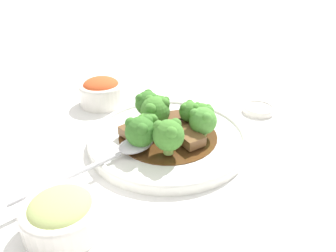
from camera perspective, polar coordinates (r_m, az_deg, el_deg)
The scene contains 19 objects.
ground_plane at distance 0.56m, azimuth 0.00°, elevation -3.02°, with size 4.00×4.00×0.00m, color white.
main_plate at distance 0.55m, azimuth 0.00°, elevation -2.15°, with size 0.27×0.27×0.02m.
beef_strip_0 at distance 0.58m, azimuth 0.99°, elevation 1.40°, with size 0.05×0.07×0.01m.
beef_strip_1 at distance 0.54m, azimuth 1.61°, elevation -0.85°, with size 0.06×0.04×0.01m.
beef_strip_2 at distance 0.55m, azimuth -5.97°, elevation -0.48°, with size 0.05×0.05×0.01m.
beef_strip_3 at distance 0.52m, azimuth 3.63°, elevation -2.01°, with size 0.06×0.06×0.02m.
broccoli_floret_0 at distance 0.53m, azimuth -3.49°, elevation 0.70°, with size 0.04×0.04×0.04m.
broccoli_floret_1 at distance 0.56m, azimuth 5.84°, elevation 2.26°, with size 0.04×0.04×0.04m.
broccoli_floret_2 at distance 0.48m, azimuth 0.09°, elevation -1.52°, with size 0.05×0.05×0.06m.
broccoli_floret_3 at distance 0.58m, azimuth -3.60°, elevation 4.03°, with size 0.04×0.04×0.06m.
broccoli_floret_4 at distance 0.55m, azimuth -2.26°, elevation 2.70°, with size 0.05×0.05×0.06m.
broccoli_floret_5 at distance 0.50m, azimuth -4.82°, elevation -0.89°, with size 0.05×0.05×0.05m.
broccoli_floret_6 at distance 0.56m, azimuth 3.77°, elevation 2.58°, with size 0.04×0.04×0.05m.
broccoli_floret_7 at distance 0.59m, azimuth -1.37°, elevation 3.76°, with size 0.03×0.03×0.04m.
broccoli_floret_8 at distance 0.53m, azimuth 6.13°, elevation 1.05°, with size 0.05×0.05×0.05m.
serving_spoon at distance 0.50m, azimuth -7.65°, elevation -4.21°, with size 0.18×0.17×0.01m.
side_bowl_kimchi at distance 0.69m, azimuth -11.52°, elevation 5.96°, with size 0.09×0.09×0.06m.
side_bowl_appetizer at distance 0.41m, azimuth -18.05°, elevation -14.44°, with size 0.09×0.09×0.05m.
sauce_dish at distance 0.68m, azimuth 15.48°, elevation 2.90°, with size 0.06×0.06×0.01m.
Camera 1 is at (-0.47, -0.04, 0.31)m, focal length 35.00 mm.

